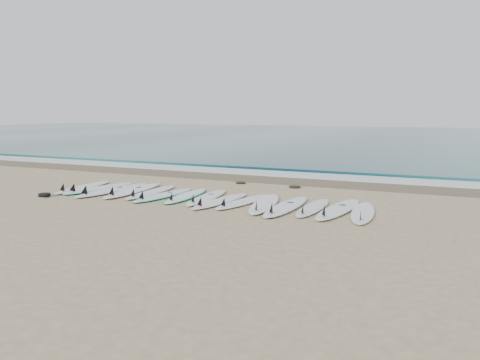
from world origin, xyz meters
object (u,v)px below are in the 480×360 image
at_px(surfboard_0, 82,187).
at_px(surfboard_14, 363,213).
at_px(leash_coil, 45,195).
at_px(surfboard_7, 206,197).

bearing_deg(surfboard_0, surfboard_14, -7.34).
bearing_deg(surfboard_14, leash_coil, -177.86).
distance_m(surfboard_14, leash_coil, 8.46).
distance_m(surfboard_7, surfboard_14, 4.13).
height_order(surfboard_0, surfboard_14, surfboard_0).
relative_size(surfboard_0, surfboard_14, 1.05).
height_order(surfboard_0, leash_coil, surfboard_0).
distance_m(surfboard_0, leash_coil, 1.39).
relative_size(surfboard_7, surfboard_14, 1.02).
bearing_deg(surfboard_7, surfboard_14, -8.79).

